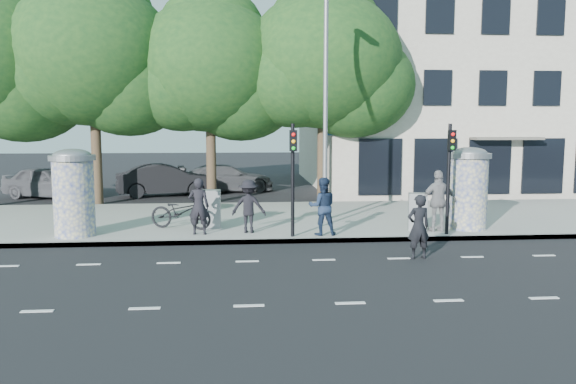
{
  "coord_description": "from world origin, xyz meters",
  "views": [
    {
      "loc": [
        -2.1,
        -12.81,
        3.5
      ],
      "look_at": [
        -0.77,
        3.5,
        1.55
      ],
      "focal_mm": 35.0,
      "sensor_mm": 36.0,
      "label": 1
    }
  ],
  "objects": [
    {
      "name": "ped_e",
      "position": [
        4.07,
        4.3,
        1.12
      ],
      "size": [
        1.17,
        0.7,
        1.95
      ],
      "primitive_type": "imported",
      "rotation": [
        0.0,
        0.0,
        3.19
      ],
      "color": "gray",
      "rests_on": "sidewalk"
    },
    {
      "name": "traffic_pole_near",
      "position": [
        -0.6,
        3.79,
        2.23
      ],
      "size": [
        0.22,
        0.31,
        3.4
      ],
      "color": "black",
      "rests_on": "sidewalk"
    },
    {
      "name": "tree_mid_left",
      "position": [
        -8.5,
        12.5,
        6.5
      ],
      "size": [
        7.2,
        7.2,
        9.57
      ],
      "color": "#38281C",
      "rests_on": "ground"
    },
    {
      "name": "lane_dash_near",
      "position": [
        0.0,
        -2.2,
        0.0
      ],
      "size": [
        32.0,
        0.12,
        0.01
      ],
      "primitive_type": "cube",
      "color": "silver",
      "rests_on": "ground"
    },
    {
      "name": "cabinet_right",
      "position": [
        3.47,
        4.51,
        0.75
      ],
      "size": [
        0.65,
        0.53,
        1.2
      ],
      "primitive_type": "cube",
      "rotation": [
        0.0,
        0.0,
        -0.22
      ],
      "color": "gray",
      "rests_on": "sidewalk"
    },
    {
      "name": "traffic_pole_far",
      "position": [
        4.2,
        3.79,
        2.23
      ],
      "size": [
        0.22,
        0.31,
        3.4
      ],
      "color": "black",
      "rests_on": "sidewalk"
    },
    {
      "name": "ped_b",
      "position": [
        -3.45,
        4.41,
        1.02
      ],
      "size": [
        0.66,
        0.45,
        1.75
      ],
      "primitive_type": "imported",
      "rotation": [
        0.0,
        0.0,
        3.09
      ],
      "color": "black",
      "rests_on": "sidewalk"
    },
    {
      "name": "car_right",
      "position": [
        -2.95,
        16.84,
        0.72
      ],
      "size": [
        2.84,
        5.22,
        1.44
      ],
      "primitive_type": "imported",
      "rotation": [
        0.0,
        0.0,
        1.75
      ],
      "color": "#494B4F",
      "rests_on": "ground"
    },
    {
      "name": "ped_d",
      "position": [
        -1.91,
        4.59,
        0.98
      ],
      "size": [
        1.15,
        0.77,
        1.66
      ],
      "primitive_type": "imported",
      "rotation": [
        0.0,
        0.0,
        2.99
      ],
      "color": "black",
      "rests_on": "sidewalk"
    },
    {
      "name": "tree_near_left",
      "position": [
        -3.5,
        12.7,
        6.06
      ],
      "size": [
        6.8,
        6.8,
        8.97
      ],
      "color": "#38281C",
      "rests_on": "ground"
    },
    {
      "name": "car_mid",
      "position": [
        -5.89,
        15.31,
        0.79
      ],
      "size": [
        2.7,
        5.08,
        1.59
      ],
      "primitive_type": "imported",
      "rotation": [
        0.0,
        0.0,
        1.79
      ],
      "color": "black",
      "rests_on": "ground"
    },
    {
      "name": "ground",
      "position": [
        0.0,
        0.0,
        0.0
      ],
      "size": [
        120.0,
        120.0,
        0.0
      ],
      "primitive_type": "plane",
      "color": "black",
      "rests_on": "ground"
    },
    {
      "name": "ad_column_left",
      "position": [
        -7.2,
        4.5,
        1.54
      ],
      "size": [
        1.36,
        1.36,
        2.65
      ],
      "color": "beige",
      "rests_on": "sidewalk"
    },
    {
      "name": "curb",
      "position": [
        0.0,
        3.55,
        0.07
      ],
      "size": [
        40.0,
        0.1,
        0.16
      ],
      "primitive_type": "cube",
      "color": "slate",
      "rests_on": "ground"
    },
    {
      "name": "lane_dash_far",
      "position": [
        0.0,
        1.4,
        0.0
      ],
      "size": [
        32.0,
        0.12,
        0.01
      ],
      "primitive_type": "cube",
      "color": "silver",
      "rests_on": "ground"
    },
    {
      "name": "sidewalk",
      "position": [
        0.0,
        7.5,
        0.07
      ],
      "size": [
        40.0,
        8.0,
        0.15
      ],
      "primitive_type": "cube",
      "color": "gray",
      "rests_on": "ground"
    },
    {
      "name": "street_lamp",
      "position": [
        0.8,
        6.63,
        4.79
      ],
      "size": [
        0.25,
        0.93,
        8.0
      ],
      "color": "slate",
      "rests_on": "sidewalk"
    },
    {
      "name": "car_left",
      "position": [
        -11.42,
        14.9,
        0.77
      ],
      "size": [
        3.39,
        4.87,
        1.54
      ],
      "primitive_type": "imported",
      "rotation": [
        0.0,
        0.0,
        1.18
      ],
      "color": "#4D4F54",
      "rests_on": "ground"
    },
    {
      "name": "bicycle",
      "position": [
        -4.11,
        5.41,
        0.7
      ],
      "size": [
        1.41,
        2.23,
        1.11
      ],
      "primitive_type": "imported",
      "rotation": [
        0.0,
        0.0,
        1.22
      ],
      "color": "black",
      "rests_on": "sidewalk"
    },
    {
      "name": "ped_c",
      "position": [
        0.33,
        4.01,
        1.04
      ],
      "size": [
        0.86,
        0.67,
        1.77
      ],
      "primitive_type": "imported",
      "rotation": [
        0.0,
        0.0,
        3.15
      ],
      "color": "#19273F",
      "rests_on": "sidewalk"
    },
    {
      "name": "building",
      "position": [
        12.0,
        19.99,
        5.99
      ],
      "size": [
        20.3,
        15.85,
        12.0
      ],
      "color": "#AC9F90",
      "rests_on": "ground"
    },
    {
      "name": "ad_column_right",
      "position": [
        5.2,
        4.7,
        1.54
      ],
      "size": [
        1.36,
        1.36,
        2.65
      ],
      "color": "beige",
      "rests_on": "sidewalk"
    },
    {
      "name": "tree_center",
      "position": [
        1.5,
        12.3,
        6.31
      ],
      "size": [
        7.0,
        7.0,
        9.3
      ],
      "color": "#38281C",
      "rests_on": "ground"
    },
    {
      "name": "cabinet_left",
      "position": [
        -3.13,
        5.59,
        0.77
      ],
      "size": [
        0.6,
        0.44,
        1.24
      ],
      "primitive_type": "cube",
      "rotation": [
        0.0,
        0.0,
        -0.01
      ],
      "color": "gray",
      "rests_on": "sidewalk"
    },
    {
      "name": "man_road",
      "position": [
        2.5,
        1.36,
        0.85
      ],
      "size": [
        0.67,
        0.49,
        1.7
      ],
      "primitive_type": "imported",
      "rotation": [
        0.0,
        0.0,
        3.28
      ],
      "color": "black",
      "rests_on": "ground"
    }
  ]
}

